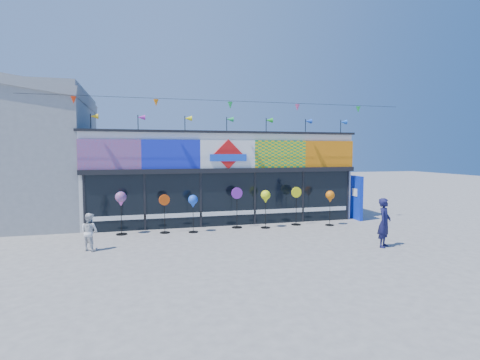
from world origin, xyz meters
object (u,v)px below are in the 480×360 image
object	(u,v)px
spinner_0	(121,200)
child	(89,232)
spinner_6	(330,198)
spinner_4	(266,198)
blue_sign	(356,198)
adult_man	(384,223)
spinner_1	(165,213)
spinner_3	(237,207)
spinner_2	(193,202)
spinner_5	(296,205)

from	to	relation	value
spinner_0	child	bearing A→B (deg)	-112.41
spinner_6	spinner_4	bearing A→B (deg)	175.78
blue_sign	adult_man	size ratio (longest dim) A/B	1.25
spinner_6	spinner_1	bearing A→B (deg)	177.34
spinner_3	child	world-z (taller)	spinner_3
adult_man	child	bearing A→B (deg)	127.85
spinner_2	spinner_6	world-z (taller)	spinner_6
blue_sign	spinner_2	distance (m)	7.92
spinner_3	spinner_4	bearing A→B (deg)	-17.08
spinner_0	adult_man	xyz separation A→B (m)	(8.63, -4.26, -0.52)
spinner_6	spinner_3	bearing A→B (deg)	172.01
spinner_1	child	size ratio (longest dim) A/B	1.25
spinner_3	spinner_4	world-z (taller)	spinner_3
child	blue_sign	bearing A→B (deg)	-129.55
spinner_2	spinner_3	world-z (taller)	spinner_3
blue_sign	spinner_2	size ratio (longest dim) A/B	1.38
spinner_2	spinner_0	bearing A→B (deg)	173.40
spinner_3	spinner_0	bearing A→B (deg)	-178.66
blue_sign	spinner_4	xyz separation A→B (m)	(-4.81, -0.82, 0.24)
blue_sign	spinner_5	world-z (taller)	blue_sign
spinner_1	spinner_6	distance (m)	7.06
spinner_0	spinner_2	xyz separation A→B (m)	(2.74, -0.32, -0.14)
blue_sign	spinner_3	bearing A→B (deg)	-171.16
spinner_0	spinner_4	size ratio (longest dim) A/B	1.05
spinner_1	spinner_4	xyz separation A→B (m)	(4.16, -0.11, 0.47)
spinner_4	adult_man	distance (m)	4.93
spinner_4	spinner_6	xyz separation A→B (m)	(2.88, -0.21, -0.06)
spinner_0	adult_man	world-z (taller)	spinner_0
spinner_6	child	bearing A→B (deg)	-169.88
spinner_1	spinner_5	world-z (taller)	spinner_5
spinner_3	spinner_5	bearing A→B (deg)	-1.65
spinner_1	spinner_2	distance (m)	1.18
blue_sign	spinner_4	distance (m)	4.89
blue_sign	spinner_4	size ratio (longest dim) A/B	1.29
spinner_6	adult_man	size ratio (longest dim) A/B	0.92
spinner_2	spinner_5	xyz separation A→B (m)	(4.57, 0.35, -0.32)
blue_sign	spinner_5	distance (m)	3.35
spinner_2	spinner_4	world-z (taller)	spinner_4
spinner_1	spinner_2	size ratio (longest dim) A/B	1.02
spinner_0	spinner_4	xyz separation A→B (m)	(5.80, -0.24, -0.07)
adult_man	child	size ratio (longest dim) A/B	1.35
spinner_0	child	size ratio (longest dim) A/B	1.37
spinner_0	spinner_3	world-z (taller)	spinner_3
spinner_3	spinner_4	distance (m)	1.26
spinner_2	spinner_4	size ratio (longest dim) A/B	0.94
spinner_2	child	bearing A→B (deg)	-153.04
blue_sign	adult_man	bearing A→B (deg)	-107.86
spinner_5	blue_sign	bearing A→B (deg)	9.29
spinner_4	spinner_1	bearing A→B (deg)	178.43
child	spinner_4	bearing A→B (deg)	-126.92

